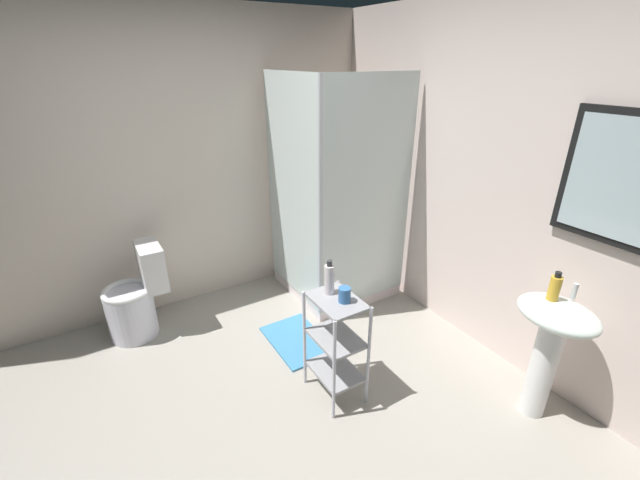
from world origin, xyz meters
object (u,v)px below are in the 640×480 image
Objects in this scene: pedestal_sink at (551,337)px; hand_soap_bottle at (555,288)px; toilet at (136,300)px; rinse_cup at (345,295)px; storage_cart at (336,340)px; bath_mat at (297,340)px; lotion_bottle_white at (329,279)px; shower_stall at (333,249)px.

pedestal_sink is 4.51× the size of hand_soap_bottle.
rinse_cup is at bearing 35.84° from toilet.
storage_cart is 0.74m from bath_mat.
pedestal_sink is 3.55× the size of lotion_bottle_white.
pedestal_sink is at bearing 48.38° from lotion_bottle_white.
shower_stall is 1.72m from toilet.
hand_soap_bottle reaches higher than lotion_bottle_white.
pedestal_sink reaches higher than toilet.
shower_stall is at bearing 145.70° from lotion_bottle_white.
shower_stall reaches higher than rinse_cup.
pedestal_sink is 1.36m from lotion_bottle_white.
bath_mat is at bearing 53.18° from toilet.
toilet is 7.96× the size of rinse_cup.
lotion_bottle_white is 0.14m from rinse_cup.
storage_cart is 1.23× the size of bath_mat.
storage_cart is at bearing -1.55° from lotion_bottle_white.
rinse_cup is (0.04, 0.03, 0.35)m from storage_cart.
storage_cart is at bearing -32.19° from shower_stall.
hand_soap_bottle is at bearing 10.06° from shower_stall.
pedestal_sink is 8.48× the size of rinse_cup.
shower_stall is 1.91m from pedestal_sink.
rinse_cup is at bearing -125.50° from hand_soap_bottle.
pedestal_sink is 1.09× the size of storage_cart.
storage_cart is at bearing -145.42° from rinse_cup.
hand_soap_bottle is (0.74, 1.01, 0.45)m from storage_cart.
hand_soap_bottle is 0.30× the size of bath_mat.
shower_stall reaches higher than lotion_bottle_white.
lotion_bottle_white is 0.38× the size of bath_mat.
pedestal_sink reaches higher than storage_cart.
bath_mat is at bearing -144.28° from hand_soap_bottle.
toilet reaches higher than storage_cart.
pedestal_sink is 1.80m from bath_mat.
shower_stall is 3.33× the size of bath_mat.
storage_cart is at bearing 35.88° from toilet.
shower_stall is at bearing 149.88° from rinse_cup.
pedestal_sink is at bearing 42.49° from toilet.
lotion_bottle_white reaches higher than rinse_cup.
rinse_cup reaches higher than bath_mat.
hand_soap_bottle is at bearing 172.51° from pedestal_sink.
toilet is at bearing -136.62° from hand_soap_bottle.
storage_cart is (1.39, 1.00, 0.12)m from toilet.
rinse_cup is (1.13, -0.65, 0.32)m from shower_stall.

